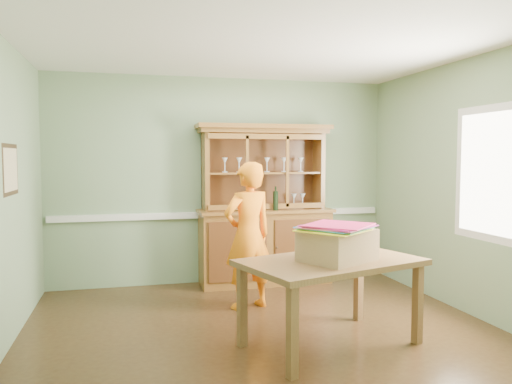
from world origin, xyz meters
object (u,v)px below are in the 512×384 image
object	(u,v)px
person	(248,235)
dining_table	(331,270)
china_hutch	(264,228)
cardboard_box	(337,245)

from	to	relation	value
person	dining_table	bearing A→B (deg)	91.94
china_hutch	cardboard_box	bearing A→B (deg)	-89.78
dining_table	person	size ratio (longest dim) A/B	1.08
china_hutch	person	distance (m)	1.13
cardboard_box	person	xyz separation A→B (m)	(-0.48, 1.31, -0.10)
cardboard_box	person	size ratio (longest dim) A/B	0.36
china_hutch	dining_table	distance (m)	2.27
china_hutch	person	xyz separation A→B (m)	(-0.47, -1.03, 0.07)
china_hutch	cardboard_box	world-z (taller)	china_hutch
china_hutch	person	bearing A→B (deg)	-114.55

